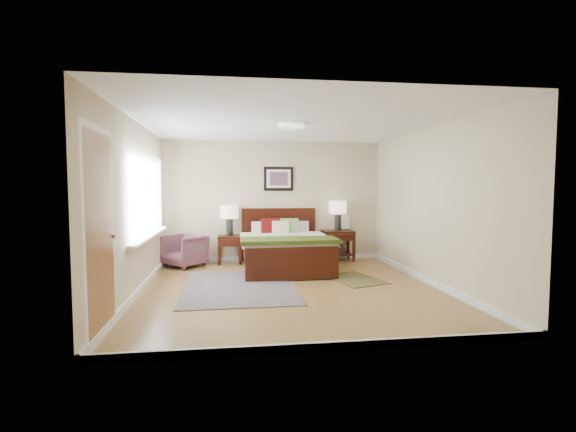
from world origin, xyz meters
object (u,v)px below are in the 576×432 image
object	(u,v)px
nightstand_right	(338,242)
rug_persian	(239,286)
lamp_left	(229,214)
bed	(284,243)
nightstand_left	(230,242)
lamp_right	(338,210)
armchair	(184,251)

from	to	relation	value
nightstand_right	rug_persian	world-z (taller)	nightstand_right
lamp_left	rug_persian	bearing A→B (deg)	-85.94
nightstand_right	lamp_left	bearing A→B (deg)	179.66
bed	nightstand_left	size ratio (longest dim) A/B	3.56
bed	lamp_right	distance (m)	1.55
lamp_right	nightstand_right	bearing A→B (deg)	-90.00
lamp_left	armchair	bearing A→B (deg)	-162.78
lamp_right	nightstand_left	bearing A→B (deg)	-179.48
armchair	rug_persian	world-z (taller)	armchair
nightstand_left	lamp_right	size ratio (longest dim) A/B	0.93
nightstand_left	lamp_left	size ratio (longest dim) A/B	0.93
bed	nightstand_left	bearing A→B (deg)	144.07
lamp_left	rug_persian	world-z (taller)	lamp_left
nightstand_left	lamp_left	world-z (taller)	lamp_left
nightstand_left	armchair	distance (m)	0.92
nightstand_left	nightstand_right	distance (m)	2.25
nightstand_left	rug_persian	world-z (taller)	nightstand_left
nightstand_left	lamp_right	bearing A→B (deg)	0.52
nightstand_left	nightstand_right	world-z (taller)	nightstand_right
lamp_right	rug_persian	xyz separation A→B (m)	(-2.10, -2.04, -1.07)
bed	armchair	bearing A→B (deg)	165.44
lamp_right	armchair	xyz separation A→B (m)	(-3.12, -0.27, -0.76)
nightstand_left	armchair	world-z (taller)	armchair
lamp_right	rug_persian	size ratio (longest dim) A/B	0.25
lamp_left	lamp_right	xyz separation A→B (m)	(2.25, 0.00, 0.07)
lamp_left	armchair	size ratio (longest dim) A/B	0.89
nightstand_right	lamp_right	world-z (taller)	lamp_right
bed	armchair	size ratio (longest dim) A/B	2.93
nightstand_right	rug_persian	xyz separation A→B (m)	(-2.10, -2.03, -0.38)
bed	nightstand_right	xyz separation A→B (m)	(1.23, 0.75, -0.12)
nightstand_right	lamp_right	xyz separation A→B (m)	(0.00, 0.01, 0.69)
bed	lamp_left	xyz separation A→B (m)	(-1.02, 0.76, 0.50)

